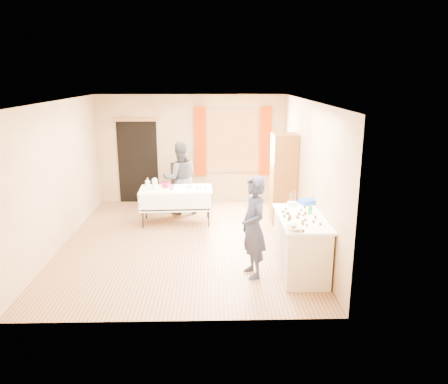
{
  "coord_description": "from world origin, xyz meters",
  "views": [
    {
      "loc": [
        0.52,
        -7.72,
        3.04
      ],
      "look_at": [
        0.72,
        0.0,
        0.96
      ],
      "focal_mm": 35.0,
      "sensor_mm": 36.0,
      "label": 1
    }
  ],
  "objects_px": {
    "chair": "(180,194)",
    "cabinet": "(284,179)",
    "girl": "(253,227)",
    "party_table": "(176,202)",
    "counter": "(300,244)",
    "woman": "(180,178)"
  },
  "relations": [
    {
      "from": "counter",
      "to": "girl",
      "type": "xyz_separation_m",
      "value": [
        -0.76,
        -0.13,
        0.34
      ]
    },
    {
      "from": "chair",
      "to": "girl",
      "type": "relative_size",
      "value": 0.66
    },
    {
      "from": "counter",
      "to": "chair",
      "type": "bearing_deg",
      "value": 121.05
    },
    {
      "from": "cabinet",
      "to": "counter",
      "type": "bearing_deg",
      "value": -92.36
    },
    {
      "from": "counter",
      "to": "girl",
      "type": "bearing_deg",
      "value": -170.58
    },
    {
      "from": "chair",
      "to": "cabinet",
      "type": "bearing_deg",
      "value": -28.05
    },
    {
      "from": "counter",
      "to": "chair",
      "type": "height_order",
      "value": "chair"
    },
    {
      "from": "cabinet",
      "to": "chair",
      "type": "bearing_deg",
      "value": 152.82
    },
    {
      "from": "girl",
      "to": "cabinet",
      "type": "bearing_deg",
      "value": 144.84
    },
    {
      "from": "party_table",
      "to": "woman",
      "type": "height_order",
      "value": "woman"
    },
    {
      "from": "party_table",
      "to": "girl",
      "type": "relative_size",
      "value": 0.97
    },
    {
      "from": "chair",
      "to": "girl",
      "type": "xyz_separation_m",
      "value": [
        1.4,
        -3.71,
        0.48
      ]
    },
    {
      "from": "girl",
      "to": "party_table",
      "type": "bearing_deg",
      "value": -168.03
    },
    {
      "from": "party_table",
      "to": "girl",
      "type": "distance_m",
      "value": 2.94
    },
    {
      "from": "party_table",
      "to": "chair",
      "type": "bearing_deg",
      "value": 87.83
    },
    {
      "from": "party_table",
      "to": "woman",
      "type": "distance_m",
      "value": 0.76
    },
    {
      "from": "chair",
      "to": "woman",
      "type": "relative_size",
      "value": 0.64
    },
    {
      "from": "chair",
      "to": "girl",
      "type": "height_order",
      "value": "girl"
    },
    {
      "from": "party_table",
      "to": "woman",
      "type": "relative_size",
      "value": 0.95
    },
    {
      "from": "cabinet",
      "to": "counter",
      "type": "relative_size",
      "value": 1.26
    },
    {
      "from": "party_table",
      "to": "woman",
      "type": "xyz_separation_m",
      "value": [
        0.05,
        0.67,
        0.36
      ]
    },
    {
      "from": "counter",
      "to": "party_table",
      "type": "height_order",
      "value": "counter"
    }
  ]
}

